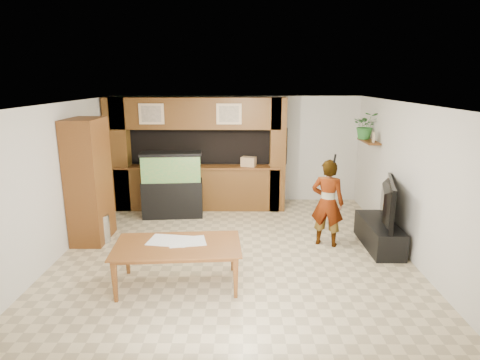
{
  "coord_description": "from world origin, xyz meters",
  "views": [
    {
      "loc": [
        0.16,
        -6.58,
        2.98
      ],
      "look_at": [
        0.1,
        0.6,
        1.18
      ],
      "focal_mm": 30.0,
      "sensor_mm": 36.0,
      "label": 1
    }
  ],
  "objects_px": {
    "aquarium": "(172,185)",
    "dining_table": "(178,266)",
    "person": "(327,203)",
    "pantry_cabinet": "(89,181)",
    "television": "(382,201)"
  },
  "relations": [
    {
      "from": "aquarium",
      "to": "dining_table",
      "type": "height_order",
      "value": "aquarium"
    },
    {
      "from": "television",
      "to": "aquarium",
      "type": "bearing_deg",
      "value": 84.13
    },
    {
      "from": "dining_table",
      "to": "person",
      "type": "bearing_deg",
      "value": 27.94
    },
    {
      "from": "pantry_cabinet",
      "to": "person",
      "type": "distance_m",
      "value": 4.42
    },
    {
      "from": "person",
      "to": "television",
      "type": "bearing_deg",
      "value": -163.93
    },
    {
      "from": "aquarium",
      "to": "television",
      "type": "xyz_separation_m",
      "value": [
        4.05,
        -1.65,
        0.15
      ]
    },
    {
      "from": "pantry_cabinet",
      "to": "person",
      "type": "height_order",
      "value": "pantry_cabinet"
    },
    {
      "from": "pantry_cabinet",
      "to": "dining_table",
      "type": "distance_m",
      "value": 2.75
    },
    {
      "from": "pantry_cabinet",
      "to": "aquarium",
      "type": "bearing_deg",
      "value": 46.18
    },
    {
      "from": "aquarium",
      "to": "person",
      "type": "distance_m",
      "value": 3.48
    },
    {
      "from": "dining_table",
      "to": "television",
      "type": "bearing_deg",
      "value": 18.98
    },
    {
      "from": "pantry_cabinet",
      "to": "dining_table",
      "type": "height_order",
      "value": "pantry_cabinet"
    },
    {
      "from": "pantry_cabinet",
      "to": "person",
      "type": "relative_size",
      "value": 1.43
    },
    {
      "from": "pantry_cabinet",
      "to": "aquarium",
      "type": "relative_size",
      "value": 1.59
    },
    {
      "from": "person",
      "to": "dining_table",
      "type": "relative_size",
      "value": 0.88
    }
  ]
}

